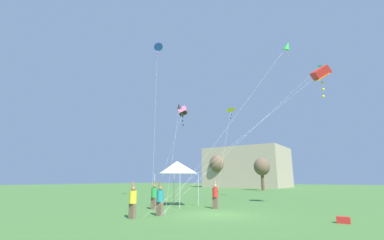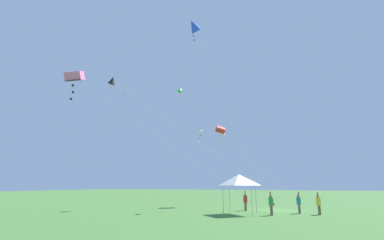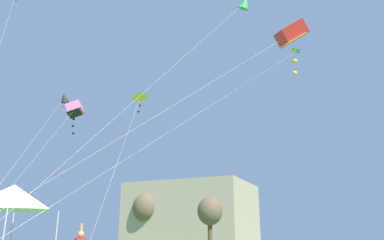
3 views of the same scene
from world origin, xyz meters
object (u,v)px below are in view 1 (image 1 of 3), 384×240
object	(u,v)px
cooler_box	(343,220)
kite_red_box_6	(321,74)
person_yellow_shirt	(133,201)
person_teal_shirt	(160,199)
festival_tent	(177,167)
kite_cyan_delta_3	(318,68)
person_green_shirt	(154,195)
kite_black_diamond_5	(179,107)
person_red_shirt	(215,195)
kite_green_diamond_1	(287,46)
kite_blue_diamond_2	(157,45)
kite_pink_box_4	(183,111)
kite_yellow_delta_0	(231,110)

from	to	relation	value
cooler_box	kite_red_box_6	size ratio (longest dim) A/B	0.05
person_yellow_shirt	person_teal_shirt	world-z (taller)	person_yellow_shirt
festival_tent	kite_cyan_delta_3	world-z (taller)	kite_cyan_delta_3
person_yellow_shirt	cooler_box	bearing A→B (deg)	-145.49
person_green_shirt	kite_black_diamond_5	xyz separation A→B (m)	(-7.19, 12.30, 10.68)
person_red_shirt	kite_green_diamond_1	size ratio (longest dim) A/B	0.12
kite_blue_diamond_2	kite_black_diamond_5	bearing A→B (deg)	106.98
person_yellow_shirt	person_red_shirt	bearing A→B (deg)	-93.04
kite_green_diamond_1	kite_black_diamond_5	size ratio (longest dim) A/B	1.09
person_teal_shirt	kite_black_diamond_5	distance (m)	20.55
person_teal_shirt	kite_black_diamond_5	xyz separation A→B (m)	(-9.73, 14.58, 10.71)
cooler_box	kite_blue_diamond_2	xyz separation A→B (m)	(-16.63, 4.55, 16.70)
festival_tent	person_yellow_shirt	distance (m)	7.28
person_red_shirt	kite_pink_box_4	bearing A→B (deg)	137.56
kite_pink_box_4	kite_black_diamond_5	distance (m)	3.34
kite_green_diamond_1	kite_cyan_delta_3	world-z (taller)	kite_cyan_delta_3
festival_tent	kite_pink_box_4	distance (m)	17.61
person_red_shirt	person_teal_shirt	world-z (taller)	person_red_shirt
kite_cyan_delta_3	kite_black_diamond_5	distance (m)	19.74
person_teal_shirt	kite_green_diamond_1	distance (m)	21.37
cooler_box	kite_green_diamond_1	size ratio (longest dim) A/B	0.04
person_green_shirt	kite_blue_diamond_2	bearing A→B (deg)	177.06
person_green_shirt	kite_blue_diamond_2	world-z (taller)	kite_blue_diamond_2
person_yellow_shirt	kite_cyan_delta_3	size ratio (longest dim) A/B	0.07
kite_green_diamond_1	kite_pink_box_4	xyz separation A→B (m)	(-16.05, 3.13, -4.09)
kite_yellow_delta_0	kite_cyan_delta_3	xyz separation A→B (m)	(6.20, 15.02, 8.44)
cooler_box	person_green_shirt	size ratio (longest dim) A/B	0.30
person_yellow_shirt	kite_pink_box_4	distance (m)	24.56
person_red_shirt	kite_yellow_delta_0	size ratio (longest dim) A/B	0.22
person_green_shirt	kite_yellow_delta_0	xyz separation A→B (m)	(2.65, 7.49, 7.55)
kite_black_diamond_5	kite_red_box_6	xyz separation A→B (m)	(17.88, -5.05, -1.39)
person_teal_shirt	person_green_shirt	xyz separation A→B (m)	(-2.55, 2.28, 0.02)
kite_blue_diamond_2	person_green_shirt	bearing A→B (deg)	-46.45
kite_cyan_delta_3	kite_red_box_6	xyz separation A→B (m)	(1.84, -15.26, -6.70)
festival_tent	person_teal_shirt	distance (m)	6.02
person_yellow_shirt	kite_yellow_delta_0	world-z (taller)	kite_yellow_delta_0
kite_black_diamond_5	kite_red_box_6	size ratio (longest dim) A/B	1.31
person_yellow_shirt	kite_red_box_6	xyz separation A→B (m)	(8.65, 11.18, 9.31)
person_red_shirt	kite_green_diamond_1	world-z (taller)	kite_green_diamond_1
festival_tent	kite_black_diamond_5	world-z (taller)	kite_black_diamond_5
kite_yellow_delta_0	kite_pink_box_4	bearing A→B (deg)	145.61
kite_yellow_delta_0	kite_blue_diamond_2	world-z (taller)	kite_blue_diamond_2
person_red_shirt	kite_cyan_delta_3	distance (m)	25.93
kite_pink_box_4	kite_black_diamond_5	world-z (taller)	kite_pink_box_4
kite_yellow_delta_0	kite_red_box_6	xyz separation A→B (m)	(8.04, -0.24, 1.74)
person_green_shirt	kite_yellow_delta_0	size ratio (longest dim) A/B	0.22
person_teal_shirt	kite_yellow_delta_0	bearing A→B (deg)	-146.08
person_teal_shirt	person_green_shirt	bearing A→B (deg)	-97.33
kite_red_box_6	kite_blue_diamond_2	bearing A→B (deg)	-172.99
cooler_box	kite_yellow_delta_0	bearing A→B (deg)	143.01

